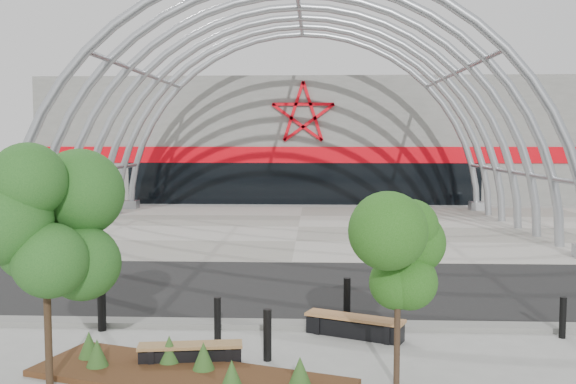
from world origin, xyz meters
name	(u,v)px	position (x,y,z in m)	size (l,w,h in m)	color
ground	(280,324)	(0.00, 0.00, 0.00)	(140.00, 140.00, 0.00)	gray
road	(287,287)	(0.00, 3.50, 0.01)	(140.00, 7.00, 0.02)	black
forecourt	(299,227)	(0.00, 15.50, 0.02)	(60.00, 17.00, 0.04)	gray
kerb	(280,325)	(0.00, -0.25, 0.06)	(60.00, 0.50, 0.12)	slate
arena_building	(305,140)	(0.00, 33.45, 3.99)	(34.00, 15.24, 8.00)	slate
vault_canopy	(299,227)	(0.00, 15.50, 0.02)	(20.80, 15.80, 20.36)	#A0A4A9
planting_bed	(186,372)	(-1.42, -3.35, 0.14)	(5.80, 3.38, 0.59)	#3E2211
street_tree_0	(45,224)	(-3.60, -3.78, 2.72)	(1.66, 1.66, 3.78)	black
street_tree_1	(398,256)	(2.12, -3.46, 2.17)	(1.28, 1.28, 3.02)	black
bench_0	(190,355)	(-1.48, -2.65, 0.19)	(1.91, 0.67, 0.39)	black
bench_1	(354,327)	(1.58, -0.85, 0.21)	(2.08, 1.25, 0.44)	black
bollard_0	(102,305)	(-3.78, -0.65, 0.55)	(0.18, 0.18, 1.11)	black
bollard_1	(267,335)	(-0.11, -2.35, 0.48)	(0.15, 0.15, 0.96)	black
bollard_2	(217,319)	(-1.21, -1.19, 0.44)	(0.14, 0.14, 0.88)	black
bollard_3	(347,300)	(1.48, 0.29, 0.49)	(0.16, 0.16, 0.98)	black
bollard_4	(563,318)	(5.85, -0.75, 0.43)	(0.14, 0.14, 0.85)	black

